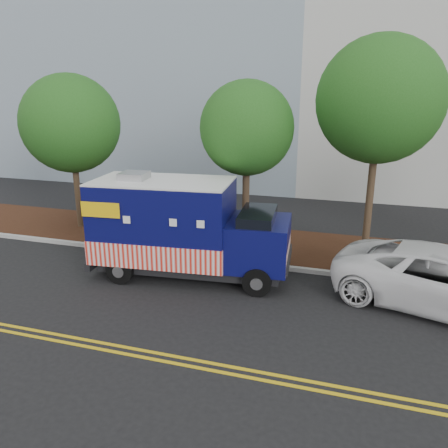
% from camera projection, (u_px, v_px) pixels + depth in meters
% --- Properties ---
extents(ground, '(120.00, 120.00, 0.00)m').
position_uv_depth(ground, '(184.00, 275.00, 14.67)').
color(ground, black).
rests_on(ground, ground).
extents(curb, '(120.00, 0.18, 0.15)m').
position_uv_depth(curb, '(199.00, 258.00, 15.93)').
color(curb, '#9E9E99').
rests_on(curb, ground).
extents(mulch_strip, '(120.00, 4.00, 0.15)m').
position_uv_depth(mulch_strip, '(217.00, 240.00, 17.84)').
color(mulch_strip, black).
rests_on(mulch_strip, ground).
extents(centerline_near, '(120.00, 0.10, 0.01)m').
position_uv_depth(centerline_near, '(116.00, 345.00, 10.60)').
color(centerline_near, gold).
rests_on(centerline_near, ground).
extents(centerline_far, '(120.00, 0.10, 0.01)m').
position_uv_depth(centerline_far, '(110.00, 351.00, 10.37)').
color(centerline_far, gold).
rests_on(centerline_far, ground).
extents(tree_a, '(4.05, 4.05, 6.63)m').
position_uv_depth(tree_a, '(71.00, 124.00, 18.10)').
color(tree_a, '#38281C').
rests_on(tree_a, ground).
extents(tree_b, '(3.35, 3.35, 6.33)m').
position_uv_depth(tree_b, '(247.00, 129.00, 15.40)').
color(tree_b, '#38281C').
rests_on(tree_b, ground).
extents(tree_c, '(4.24, 4.24, 7.74)m').
position_uv_depth(tree_c, '(380.00, 100.00, 14.59)').
color(tree_c, '#38281C').
rests_on(tree_c, ground).
extents(sign_post, '(0.06, 0.06, 2.40)m').
position_uv_depth(sign_post, '(97.00, 215.00, 17.24)').
color(sign_post, '#473828').
rests_on(sign_post, ground).
extents(food_truck, '(6.68, 3.02, 3.42)m').
position_uv_depth(food_truck, '(181.00, 230.00, 14.27)').
color(food_truck, black).
rests_on(food_truck, ground).
extents(white_car, '(6.71, 4.44, 1.71)m').
position_uv_depth(white_car, '(448.00, 280.00, 12.19)').
color(white_car, white).
rests_on(white_car, ground).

